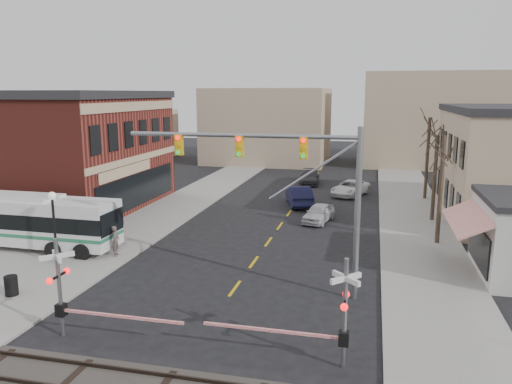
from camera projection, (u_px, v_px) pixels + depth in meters
ground at (223, 305)px, 22.55m from camera, size 160.00×160.00×0.00m
sidewalk_west at (186, 201)px, 43.77m from camera, size 5.00×60.00×0.12m
sidewalk_east at (412, 213)px, 39.48m from camera, size 5.00×60.00×0.12m
tree_east_a at (441, 190)px, 30.95m from camera, size 0.28×0.28×6.75m
tree_east_b at (435, 178)px, 36.65m from camera, size 0.28×0.28×6.30m
tree_east_c at (427, 158)px, 44.15m from camera, size 0.28×0.28×7.20m
transit_bus at (22, 220)px, 30.53m from camera, size 12.30×2.82×3.16m
traffic_signal_mast at (292, 174)px, 22.85m from camera, size 11.10×0.30×8.00m
rr_crossing_west at (69, 290)px, 19.24m from camera, size 5.60×1.36×4.00m
rr_crossing_east at (332, 314)px, 17.16m from camera, size 5.60×1.36×4.00m
street_lamp at (53, 212)px, 27.13m from camera, size 0.44×0.44×4.07m
trash_bin at (11, 286)px, 23.31m from camera, size 0.60×0.60×0.93m
car_a at (319, 213)px, 36.98m from camera, size 2.37×4.20×1.35m
car_b at (299, 196)px, 42.41m from camera, size 3.15×5.37×1.67m
car_c at (350, 188)px, 46.49m from camera, size 3.87×5.49×1.39m
car_d at (310, 177)px, 52.46m from camera, size 2.30×4.90×1.38m
pedestrian_near at (116, 241)px, 28.89m from camera, size 0.59×0.74×1.78m
pedestrian_far at (84, 230)px, 31.66m from camera, size 0.90×0.92×1.50m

